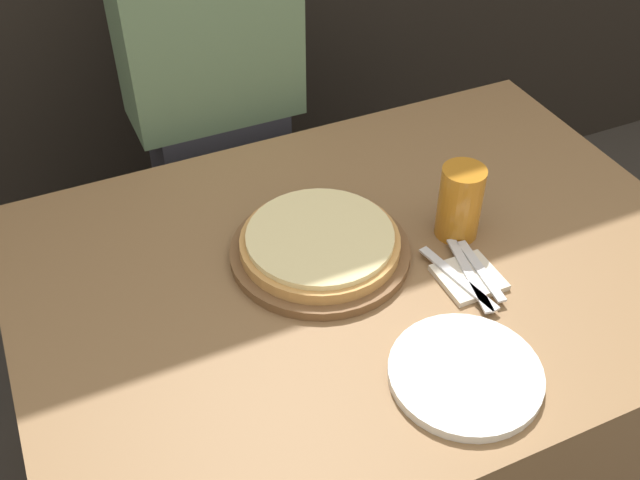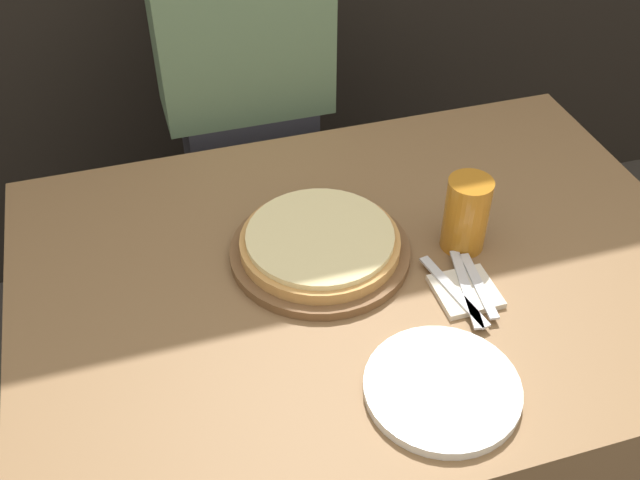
{
  "view_description": "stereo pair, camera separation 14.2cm",
  "coord_description": "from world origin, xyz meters",
  "px_view_note": "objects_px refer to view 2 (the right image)",
  "views": [
    {
      "loc": [
        -0.52,
        -0.91,
        1.73
      ],
      "look_at": [
        -0.07,
        0.06,
        0.8
      ],
      "focal_mm": 42.0,
      "sensor_mm": 36.0,
      "label": 1
    },
    {
      "loc": [
        -0.38,
        -0.96,
        1.73
      ],
      "look_at": [
        -0.07,
        0.06,
        0.8
      ],
      "focal_mm": 42.0,
      "sensor_mm": 36.0,
      "label": 2
    }
  ],
  "objects_px": {
    "dinner_plate": "(442,388)",
    "diner_person": "(249,133)",
    "dinner_knife": "(466,288)",
    "fork": "(453,291)",
    "pizza_on_board": "(320,246)",
    "spoon": "(479,285)",
    "beer_glass": "(467,211)"
  },
  "relations": [
    {
      "from": "beer_glass",
      "to": "spoon",
      "type": "distance_m",
      "value": 0.15
    },
    {
      "from": "dinner_knife",
      "to": "diner_person",
      "type": "xyz_separation_m",
      "value": [
        -0.23,
        0.79,
        -0.12
      ]
    },
    {
      "from": "pizza_on_board",
      "to": "dinner_knife",
      "type": "relative_size",
      "value": 1.75
    },
    {
      "from": "pizza_on_board",
      "to": "fork",
      "type": "xyz_separation_m",
      "value": [
        0.2,
        -0.18,
        -0.01
      ]
    },
    {
      "from": "dinner_plate",
      "to": "fork",
      "type": "xyz_separation_m",
      "value": [
        0.11,
        0.19,
        0.01
      ]
    },
    {
      "from": "fork",
      "to": "dinner_plate",
      "type": "bearing_deg",
      "value": -119.03
    },
    {
      "from": "beer_glass",
      "to": "spoon",
      "type": "height_order",
      "value": "beer_glass"
    },
    {
      "from": "diner_person",
      "to": "beer_glass",
      "type": "bearing_deg",
      "value": -66.97
    },
    {
      "from": "pizza_on_board",
      "to": "fork",
      "type": "bearing_deg",
      "value": -41.4
    },
    {
      "from": "fork",
      "to": "pizza_on_board",
      "type": "bearing_deg",
      "value": 138.6
    },
    {
      "from": "pizza_on_board",
      "to": "spoon",
      "type": "relative_size",
      "value": 2.04
    },
    {
      "from": "dinner_knife",
      "to": "spoon",
      "type": "distance_m",
      "value": 0.02
    },
    {
      "from": "beer_glass",
      "to": "dinner_plate",
      "type": "height_order",
      "value": "beer_glass"
    },
    {
      "from": "fork",
      "to": "diner_person",
      "type": "xyz_separation_m",
      "value": [
        -0.21,
        0.79,
        -0.12
      ]
    },
    {
      "from": "beer_glass",
      "to": "fork",
      "type": "distance_m",
      "value": 0.16
    },
    {
      "from": "pizza_on_board",
      "to": "dinner_plate",
      "type": "distance_m",
      "value": 0.38
    },
    {
      "from": "dinner_plate",
      "to": "beer_glass",
      "type": "bearing_deg",
      "value": 60.19
    },
    {
      "from": "beer_glass",
      "to": "diner_person",
      "type": "bearing_deg",
      "value": 113.03
    },
    {
      "from": "dinner_plate",
      "to": "dinner_knife",
      "type": "height_order",
      "value": "dinner_plate"
    },
    {
      "from": "fork",
      "to": "diner_person",
      "type": "distance_m",
      "value": 0.83
    },
    {
      "from": "spoon",
      "to": "diner_person",
      "type": "xyz_separation_m",
      "value": [
        -0.26,
        0.79,
        -0.12
      ]
    },
    {
      "from": "pizza_on_board",
      "to": "dinner_knife",
      "type": "height_order",
      "value": "pizza_on_board"
    },
    {
      "from": "dinner_knife",
      "to": "spoon",
      "type": "relative_size",
      "value": 1.17
    },
    {
      "from": "pizza_on_board",
      "to": "dinner_knife",
      "type": "bearing_deg",
      "value": -38.08
    },
    {
      "from": "pizza_on_board",
      "to": "beer_glass",
      "type": "distance_m",
      "value": 0.29
    },
    {
      "from": "fork",
      "to": "dinner_knife",
      "type": "relative_size",
      "value": 1.0
    },
    {
      "from": "dinner_plate",
      "to": "diner_person",
      "type": "distance_m",
      "value": 1.0
    },
    {
      "from": "dinner_plate",
      "to": "dinner_knife",
      "type": "distance_m",
      "value": 0.23
    },
    {
      "from": "pizza_on_board",
      "to": "beer_glass",
      "type": "xyz_separation_m",
      "value": [
        0.28,
        -0.05,
        0.06
      ]
    },
    {
      "from": "pizza_on_board",
      "to": "diner_person",
      "type": "height_order",
      "value": "diner_person"
    },
    {
      "from": "diner_person",
      "to": "spoon",
      "type": "bearing_deg",
      "value": -72.0
    },
    {
      "from": "dinner_plate",
      "to": "diner_person",
      "type": "relative_size",
      "value": 0.19
    }
  ]
}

